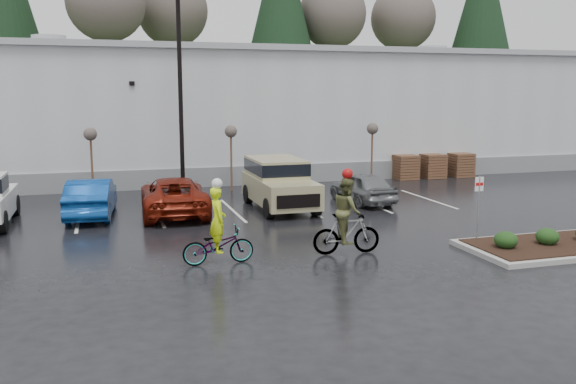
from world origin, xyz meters
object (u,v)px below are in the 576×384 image
object	(u,v)px
pallet_stack_b	(433,166)
sapling_east	(372,132)
fire_lane_sign	(478,201)
car_red	(174,196)
sapling_west	(90,138)
pallet_stack_c	(461,165)
car_grey	(362,187)
suv_tan	(280,184)
lamppost	(180,72)
car_blue	(91,198)
cyclist_olive	(347,224)
pallet_stack_a	(405,167)
cyclist_hivis	(218,238)
sapling_mid	(231,135)

from	to	relation	value
pallet_stack_b	sapling_east	bearing A→B (deg)	-166.61
fire_lane_sign	car_red	bearing A→B (deg)	138.52
sapling_west	sapling_east	bearing A→B (deg)	0.00
pallet_stack_c	car_grey	size ratio (longest dim) A/B	0.34
suv_tan	car_grey	world-z (taller)	suv_tan
lamppost	car_blue	world-z (taller)	lamppost
pallet_stack_c	cyclist_olive	bearing A→B (deg)	-132.75
cyclist_olive	lamppost	bearing A→B (deg)	20.92
pallet_stack_a	cyclist_hivis	size ratio (longest dim) A/B	0.55
suv_tan	cyclist_olive	xyz separation A→B (m)	(-0.07, -7.42, -0.10)
cyclist_olive	suv_tan	bearing A→B (deg)	4.15
sapling_west	cyclist_olive	size ratio (longest dim) A/B	1.24
pallet_stack_a	suv_tan	distance (m)	10.98
pallet_stack_c	suv_tan	size ratio (longest dim) A/B	0.26
lamppost	car_red	size ratio (longest dim) A/B	1.72
sapling_east	lamppost	bearing A→B (deg)	-174.29
lamppost	cyclist_hivis	size ratio (longest dim) A/B	3.76
cyclist_olive	sapling_mid	bearing A→B (deg)	8.71
pallet_stack_a	sapling_west	bearing A→B (deg)	-176.53
pallet_stack_b	car_blue	size ratio (longest dim) A/B	0.29
sapling_mid	cyclist_hivis	distance (m)	13.09
pallet_stack_c	sapling_mid	bearing A→B (deg)	-175.76
suv_tan	cyclist_olive	bearing A→B (deg)	-90.53
cyclist_hivis	suv_tan	bearing A→B (deg)	-29.11
car_blue	car_red	bearing A→B (deg)	177.04
car_blue	cyclist_hivis	distance (m)	8.65
pallet_stack_c	cyclist_hivis	world-z (taller)	cyclist_hivis
pallet_stack_c	pallet_stack_a	bearing A→B (deg)	180.00
sapling_west	suv_tan	xyz separation A→B (m)	(7.46, -5.22, -1.70)
pallet_stack_c	car_blue	distance (m)	20.79
car_red	cyclist_olive	size ratio (longest dim) A/B	2.07
sapling_east	car_blue	xyz separation A→B (m)	(-14.00, -4.69, -1.97)
pallet_stack_c	cyclist_hivis	xyz separation A→B (m)	(-16.49, -13.59, 0.08)
pallet_stack_b	cyclist_hivis	bearing A→B (deg)	-137.22
sapling_west	sapling_east	size ratio (longest dim) A/B	1.00
pallet_stack_b	cyclist_hivis	size ratio (longest dim) A/B	0.55
cyclist_olive	pallet_stack_c	bearing A→B (deg)	-38.07
sapling_east	cyclist_hivis	distance (m)	16.50
pallet_stack_c	suv_tan	world-z (taller)	suv_tan
cyclist_hivis	car_blue	bearing A→B (deg)	23.05
suv_tan	cyclist_hivis	world-z (taller)	cyclist_hivis
pallet_stack_c	car_grey	distance (m)	10.56
sapling_east	fire_lane_sign	world-z (taller)	sapling_east
sapling_mid	pallet_stack_c	world-z (taller)	sapling_mid
sapling_west	car_blue	xyz separation A→B (m)	(0.00, -4.69, -1.97)
fire_lane_sign	cyclist_olive	bearing A→B (deg)	177.92
car_red	cyclist_hivis	distance (m)	7.47
car_blue	pallet_stack_a	bearing A→B (deg)	-155.91
suv_tan	pallet_stack_a	bearing A→B (deg)	34.55
sapling_west	car_red	world-z (taller)	sapling_west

